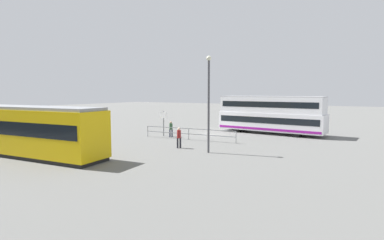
{
  "coord_description": "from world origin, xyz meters",
  "views": [
    {
      "loc": [
        -14.18,
        28.27,
        4.39
      ],
      "look_at": [
        -0.45,
        5.18,
        1.92
      ],
      "focal_mm": 28.01,
      "sensor_mm": 36.0,
      "label": 1
    }
  ],
  "objects": [
    {
      "name": "pedestrian_railing",
      "position": [
        0.19,
        4.72,
        0.75
      ],
      "size": [
        9.21,
        0.8,
        1.08
      ],
      "color": "gray",
      "rests_on": "ground"
    },
    {
      "name": "info_sign",
      "position": [
        3.62,
        3.97,
        1.72
      ],
      "size": [
        0.91,
        0.16,
        2.53
      ],
      "color": "slate",
      "rests_on": "ground"
    },
    {
      "name": "double_decker_bus",
      "position": [
        -5.11,
        -3.33,
        2.05
      ],
      "size": [
        11.32,
        3.49,
        4.0
      ],
      "color": "white",
      "rests_on": "ground"
    },
    {
      "name": "pedestrian_near_railing",
      "position": [
        2.52,
        4.23,
        0.9
      ],
      "size": [
        0.41,
        0.41,
        1.57
      ],
      "color": "#33384C",
      "rests_on": "ground"
    },
    {
      "name": "ground_plane",
      "position": [
        0.0,
        0.0,
        0.0
      ],
      "size": [
        160.0,
        160.0,
        0.0
      ],
      "primitive_type": "plane",
      "color": "slate"
    },
    {
      "name": "street_lamp",
      "position": [
        -4.18,
        9.12,
        4.08
      ],
      "size": [
        0.36,
        0.36,
        7.0
      ],
      "color": "#4C4C51",
      "rests_on": "ground"
    },
    {
      "name": "pedestrian_crossing",
      "position": [
        -1.34,
        8.7,
        0.94
      ],
      "size": [
        0.43,
        0.43,
        1.64
      ],
      "color": "black",
      "rests_on": "ground"
    },
    {
      "name": "tram_yellow",
      "position": [
        6.0,
        16.42,
        1.79
      ],
      "size": [
        12.44,
        3.7,
        3.45
      ],
      "color": "#E5B70C",
      "rests_on": "ground"
    }
  ]
}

